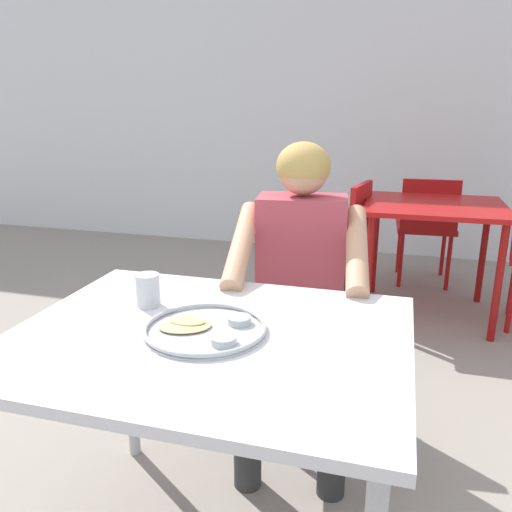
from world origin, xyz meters
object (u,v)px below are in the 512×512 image
object	(u,v)px
table_foreground	(210,359)
chair_red_left	(343,234)
drinking_cup	(148,289)
table_background_red	(434,219)
chair_foreground	(303,309)
chair_red_far	(427,222)
thali_tray	(206,328)
diner_foreground	(299,274)

from	to	relation	value
table_foreground	chair_red_left	xyz separation A→B (m)	(0.11, 2.20, -0.17)
drinking_cup	table_background_red	distance (m)	2.24
chair_foreground	table_background_red	world-z (taller)	chair_foreground
table_foreground	drinking_cup	size ratio (longest dim) A/B	10.53
drinking_cup	table_background_red	bearing A→B (deg)	65.52
drinking_cup	chair_red_left	world-z (taller)	drinking_cup
drinking_cup	chair_foreground	bearing A→B (deg)	64.38
chair_red_left	table_foreground	bearing A→B (deg)	-92.95
drinking_cup	chair_red_far	xyz separation A→B (m)	(0.92, 2.63, -0.31)
thali_tray	drinking_cup	bearing A→B (deg)	151.39
chair_red_far	drinking_cup	bearing A→B (deg)	-109.22
thali_tray	table_background_red	bearing A→B (deg)	72.30
thali_tray	drinking_cup	size ratio (longest dim) A/B	3.31
table_background_red	chair_red_far	world-z (taller)	chair_red_far
diner_foreground	table_background_red	size ratio (longest dim) A/B	1.43
chair_red_left	chair_red_far	distance (m)	0.79
table_foreground	chair_red_far	bearing A→B (deg)	76.35
table_background_red	chair_red_far	size ratio (longest dim) A/B	1.03
table_background_red	chair_red_far	distance (m)	0.62
table_foreground	chair_red_left	bearing A→B (deg)	87.05
thali_tray	chair_foreground	distance (m)	0.90
chair_red_left	chair_red_far	world-z (taller)	chair_red_left
diner_foreground	table_background_red	distance (m)	1.63
thali_tray	chair_foreground	xyz separation A→B (m)	(0.11, 0.85, -0.27)
drinking_cup	diner_foreground	distance (m)	0.63
chair_foreground	thali_tray	bearing A→B (deg)	-97.41
chair_red_far	diner_foreground	bearing A→B (deg)	-104.52
thali_tray	diner_foreground	world-z (taller)	diner_foreground
table_foreground	diner_foreground	world-z (taller)	diner_foreground
table_background_red	diner_foreground	bearing A→B (deg)	-110.11
thali_tray	chair_foreground	size ratio (longest dim) A/B	0.40
table_background_red	chair_red_left	size ratio (longest dim) A/B	1.00
chair_red_left	chair_red_far	size ratio (longest dim) A/B	1.02
diner_foreground	chair_red_left	size ratio (longest dim) A/B	1.43
table_foreground	chair_foreground	size ratio (longest dim) A/B	1.29
chair_foreground	chair_red_far	xyz separation A→B (m)	(0.57, 1.91, -0.00)
thali_tray	table_background_red	xyz separation A→B (m)	(0.69, 2.16, -0.12)
table_foreground	table_background_red	world-z (taller)	table_foreground
chair_foreground	chair_red_left	size ratio (longest dim) A/B	0.98
drinking_cup	table_background_red	xyz separation A→B (m)	(0.93, 2.03, -0.16)
table_background_red	chair_red_left	bearing A→B (deg)	176.50
chair_foreground	chair_red_left	distance (m)	1.35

